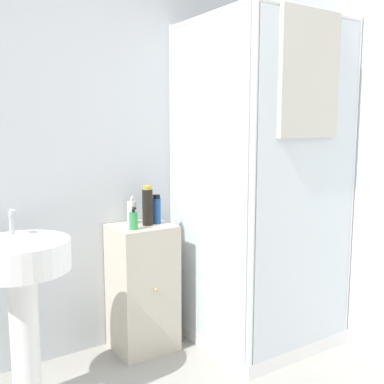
{
  "coord_description": "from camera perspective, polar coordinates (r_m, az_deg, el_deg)",
  "views": [
    {
      "loc": [
        -0.71,
        -0.94,
        1.4
      ],
      "look_at": [
        0.67,
        1.16,
        1.04
      ],
      "focal_mm": 42.0,
      "sensor_mm": 36.0,
      "label": 1
    }
  ],
  "objects": [
    {
      "name": "wall_back",
      "position": [
        2.73,
        -18.35,
        4.69
      ],
      "size": [
        6.4,
        0.06,
        2.5
      ],
      "primitive_type": "cube",
      "color": "silver",
      "rests_on": "ground_plane"
    },
    {
      "name": "shower_enclosure",
      "position": [
        2.93,
        8.54,
        -7.54
      ],
      "size": [
        0.85,
        0.88,
        2.05
      ],
      "color": "white",
      "rests_on": "ground_plane"
    },
    {
      "name": "vanity_cabinet",
      "position": [
        2.9,
        -6.3,
        -11.96
      ],
      "size": [
        0.37,
        0.35,
        0.8
      ],
      "color": "beige",
      "rests_on": "ground_plane"
    },
    {
      "name": "sink",
      "position": [
        2.4,
        -20.81,
        -10.4
      ],
      "size": [
        0.48,
        0.48,
        0.99
      ],
      "color": "white",
      "rests_on": "ground_plane"
    },
    {
      "name": "soap_dispenser",
      "position": [
        2.67,
        -7.44,
        -3.6
      ],
      "size": [
        0.05,
        0.05,
        0.13
      ],
      "color": "green",
      "rests_on": "vanity_cabinet"
    },
    {
      "name": "shampoo_bottle_tall_black",
      "position": [
        2.77,
        -5.67,
        -1.78
      ],
      "size": [
        0.06,
        0.06,
        0.25
      ],
      "color": "black",
      "rests_on": "vanity_cabinet"
    },
    {
      "name": "shampoo_bottle_blue",
      "position": [
        2.82,
        -4.52,
        -2.23
      ],
      "size": [
        0.05,
        0.05,
        0.18
      ],
      "color": "#1E4C93",
      "rests_on": "vanity_cabinet"
    },
    {
      "name": "lotion_bottle_white",
      "position": [
        2.85,
        -7.64,
        -2.53
      ],
      "size": [
        0.06,
        0.06,
        0.17
      ],
      "color": "white",
      "rests_on": "vanity_cabinet"
    }
  ]
}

